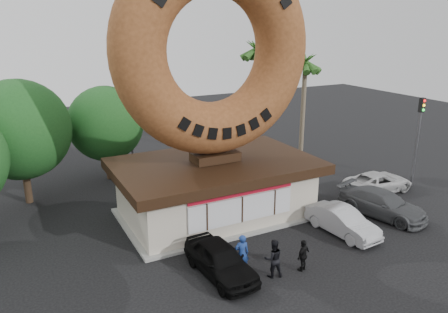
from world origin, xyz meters
TOP-DOWN VIEW (x-y plane):
  - ground at (0.00, 0.00)m, footprint 90.00×90.00m
  - donut_shop at (0.00, 5.98)m, footprint 11.20×7.20m
  - giant_donut at (0.00, 6.00)m, footprint 11.12×2.83m
  - tree_west at (-9.50, 13.00)m, footprint 6.00×6.00m
  - tree_mid at (-4.00, 15.00)m, footprint 5.20×5.20m
  - palm_near at (7.50, 14.00)m, footprint 2.60×2.60m
  - palm_far at (11.00, 12.50)m, footprint 2.60×2.60m
  - street_lamp at (-1.86, 16.00)m, footprint 2.11×0.20m
  - traffic_signal at (14.00, 3.99)m, footprint 0.30×0.38m
  - person_left at (-1.65, 0.03)m, footprint 0.75×0.58m
  - person_center at (-0.60, -0.92)m, footprint 1.00×0.87m
  - person_right at (0.86, -1.14)m, footprint 0.97×0.68m
  - car_black at (-2.61, 0.24)m, footprint 2.08×4.51m
  - car_silver at (4.91, 0.81)m, footprint 1.88×4.39m
  - car_grey at (8.48, 1.44)m, footprint 3.39×5.50m
  - car_white at (11.16, 4.31)m, footprint 4.78×2.28m

SIDE VIEW (x-z plane):
  - ground at x=0.00m, z-range 0.00..0.00m
  - car_white at x=11.16m, z-range 0.00..1.31m
  - car_silver at x=4.91m, z-range 0.00..1.41m
  - car_grey at x=8.48m, z-range 0.00..1.49m
  - car_black at x=-2.61m, z-range 0.00..1.50m
  - person_right at x=0.86m, z-range 0.00..1.52m
  - person_center at x=-0.60m, z-range 0.00..1.77m
  - person_left at x=-1.65m, z-range 0.00..1.82m
  - donut_shop at x=0.00m, z-range -0.13..3.67m
  - traffic_signal at x=14.00m, z-range 0.83..6.90m
  - tree_mid at x=-4.00m, z-range 0.70..7.33m
  - street_lamp at x=-1.86m, z-range 0.48..8.48m
  - tree_west at x=-9.50m, z-range 0.82..8.47m
  - palm_far at x=11.00m, z-range 3.11..11.86m
  - palm_near at x=7.50m, z-range 3.54..13.29m
  - giant_donut at x=0.00m, z-range 3.80..14.92m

